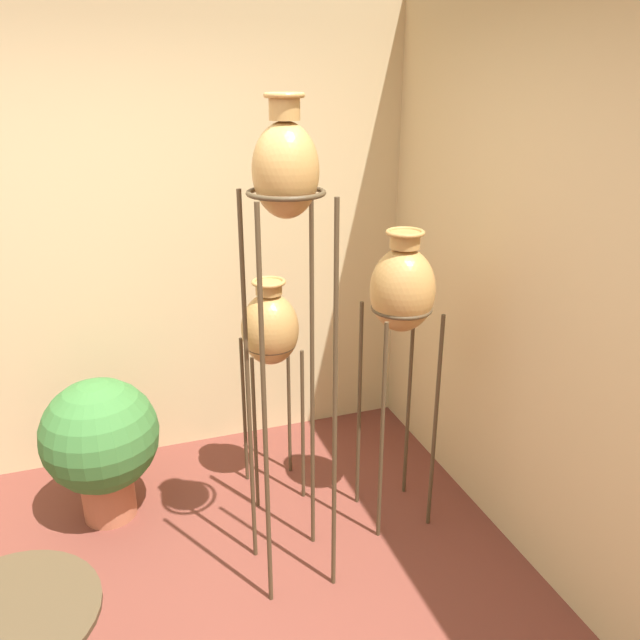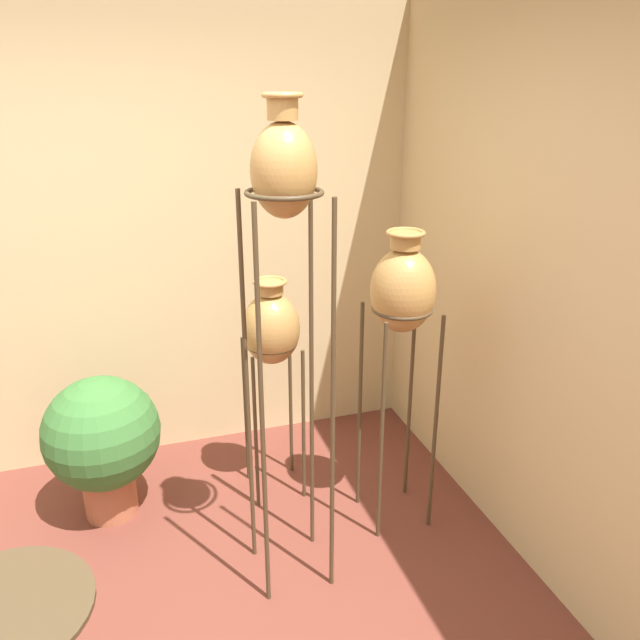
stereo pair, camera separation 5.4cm
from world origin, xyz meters
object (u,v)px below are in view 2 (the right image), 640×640
at_px(vase_stand_tall, 284,194).
at_px(potted_plant, 103,438).
at_px(vase_stand_short, 271,331).
at_px(vase_stand_medium, 403,295).

xyz_separation_m(vase_stand_tall, potted_plant, (-0.81, 0.70, -1.33)).
height_order(vase_stand_short, potted_plant, vase_stand_short).
distance_m(vase_stand_tall, vase_stand_medium, 0.85).
xyz_separation_m(vase_stand_medium, vase_stand_short, (-0.54, 0.42, -0.28)).
bearing_deg(vase_stand_tall, potted_plant, 139.19).
bearing_deg(vase_stand_tall, vase_stand_medium, 19.97).
relative_size(vase_stand_tall, vase_stand_short, 1.72).
relative_size(vase_stand_medium, vase_stand_short, 1.25).
distance_m(vase_stand_medium, vase_stand_short, 0.74).
xyz_separation_m(vase_stand_short, potted_plant, (-0.90, 0.06, -0.51)).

